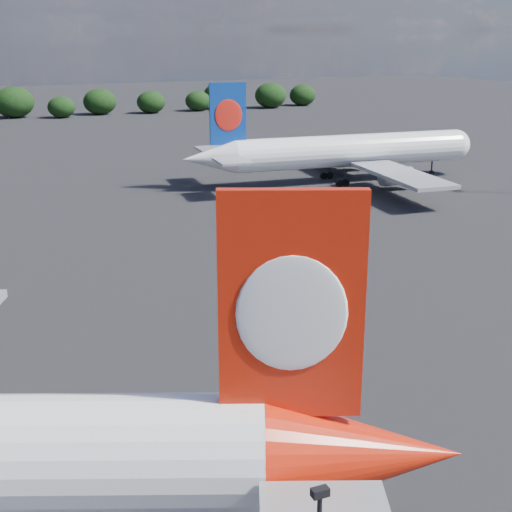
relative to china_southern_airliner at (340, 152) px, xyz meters
name	(u,v)px	position (x,y,z in m)	size (l,w,h in m)	color
china_southern_airliner	(340,152)	(0.00, 0.00, 0.00)	(50.71, 48.26, 16.54)	white
billboard_yellow	(8,105)	(-42.44, 115.15, -1.17)	(5.00, 0.30, 5.50)	gold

